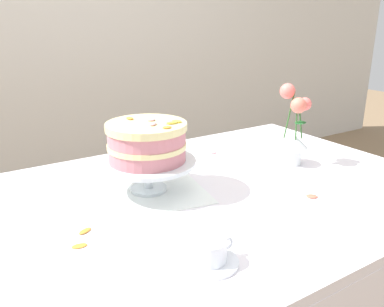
# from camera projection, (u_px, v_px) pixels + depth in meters

# --- Properties ---
(dining_table) EXTENTS (1.40, 1.00, 0.74)m
(dining_table) POSITION_uv_depth(u_px,v_px,m) (221.00, 216.00, 1.25)
(dining_table) COLOR white
(dining_table) RESTS_ON ground
(linen_napkin) EXTENTS (0.37, 0.37, 0.00)m
(linen_napkin) POSITION_uv_depth(u_px,v_px,m) (149.00, 191.00, 1.21)
(linen_napkin) COLOR white
(linen_napkin) RESTS_ON dining_table
(cake_stand) EXTENTS (0.29, 0.29, 0.10)m
(cake_stand) POSITION_uv_depth(u_px,v_px,m) (148.00, 166.00, 1.19)
(cake_stand) COLOR silver
(cake_stand) RESTS_ON linen_napkin
(layer_cake) EXTENTS (0.24, 0.24, 0.12)m
(layer_cake) POSITION_uv_depth(u_px,v_px,m) (147.00, 142.00, 1.16)
(layer_cake) COLOR #CC7A84
(layer_cake) RESTS_ON cake_stand
(flower_vase) EXTENTS (0.11, 0.11, 0.29)m
(flower_vase) POSITION_uv_depth(u_px,v_px,m) (294.00, 130.00, 1.40)
(flower_vase) COLOR silver
(flower_vase) RESTS_ON dining_table
(teacup) EXTENTS (0.13, 0.13, 0.06)m
(teacup) POSITION_uv_depth(u_px,v_px,m) (210.00, 254.00, 0.85)
(teacup) COLOR white
(teacup) RESTS_ON dining_table
(loose_petal_0) EXTENTS (0.04, 0.03, 0.00)m
(loose_petal_0) POSITION_uv_depth(u_px,v_px,m) (79.00, 246.00, 0.92)
(loose_petal_0) COLOR orange
(loose_petal_0) RESTS_ON dining_table
(loose_petal_1) EXTENTS (0.04, 0.04, 0.01)m
(loose_petal_1) POSITION_uv_depth(u_px,v_px,m) (312.00, 196.00, 1.17)
(loose_petal_1) COLOR #E56B51
(loose_petal_1) RESTS_ON dining_table
(loose_petal_2) EXTENTS (0.04, 0.03, 0.01)m
(loose_petal_2) POSITION_uv_depth(u_px,v_px,m) (85.00, 231.00, 0.98)
(loose_petal_2) COLOR orange
(loose_petal_2) RESTS_ON dining_table
(loose_petal_3) EXTENTS (0.03, 0.04, 0.01)m
(loose_petal_3) POSITION_uv_depth(u_px,v_px,m) (212.00, 152.00, 1.56)
(loose_petal_3) COLOR pink
(loose_petal_3) RESTS_ON dining_table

